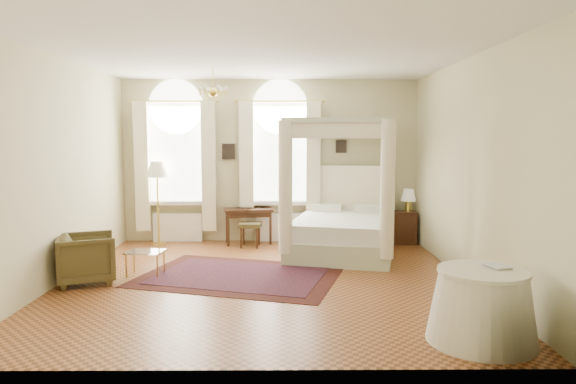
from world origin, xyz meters
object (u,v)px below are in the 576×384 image
(coffee_table, at_px, (145,253))
(floor_lamp, at_px, (157,174))
(stool, at_px, (250,227))
(side_table, at_px, (482,306))
(nightstand, at_px, (404,227))
(armchair, at_px, (87,258))
(writing_desk, at_px, (248,213))
(canopy_bed, at_px, (343,224))

(coffee_table, distance_m, floor_lamp, 2.61)
(stool, height_order, floor_lamp, floor_lamp)
(side_table, bearing_deg, floor_lamp, 132.58)
(stool, distance_m, coffee_table, 2.56)
(stool, bearing_deg, nightstand, 6.02)
(nightstand, distance_m, armchair, 6.01)
(stool, bearing_deg, writing_desk, 99.79)
(canopy_bed, xyz_separation_m, floor_lamp, (-3.58, 0.94, 0.86))
(canopy_bed, height_order, armchair, canopy_bed)
(nightstand, height_order, side_table, side_table)
(floor_lamp, distance_m, side_table, 6.85)
(stool, height_order, armchair, armchair)
(writing_desk, relative_size, armchair, 1.29)
(stool, distance_m, armchair, 3.34)
(canopy_bed, xyz_separation_m, stool, (-1.73, 0.67, -0.16))
(canopy_bed, relative_size, stool, 5.49)
(canopy_bed, bearing_deg, armchair, -155.44)
(nightstand, bearing_deg, floor_lamp, -179.35)
(nightstand, xyz_separation_m, stool, (-3.08, -0.32, 0.07))
(nightstand, relative_size, side_table, 0.58)
(stool, relative_size, armchair, 0.60)
(nightstand, relative_size, armchair, 0.81)
(writing_desk, distance_m, coffee_table, 2.82)
(canopy_bed, xyz_separation_m, nightstand, (1.35, 1.00, -0.23))
(stool, xyz_separation_m, armchair, (-2.23, -2.48, -0.03))
(writing_desk, bearing_deg, floor_lamp, -178.22)
(stool, bearing_deg, canopy_bed, -21.15)
(armchair, height_order, coffee_table, armchair)
(coffee_table, relative_size, floor_lamp, 0.36)
(writing_desk, xyz_separation_m, floor_lamp, (-1.80, -0.06, 0.81))
(stool, distance_m, side_table, 5.45)
(armchair, bearing_deg, coffee_table, -83.80)
(floor_lamp, bearing_deg, nightstand, 0.65)
(armchair, height_order, floor_lamp, floor_lamp)
(writing_desk, height_order, coffee_table, writing_desk)
(writing_desk, height_order, armchair, armchair)
(writing_desk, height_order, stool, writing_desk)
(writing_desk, xyz_separation_m, armchair, (-2.18, -2.81, -0.25))
(armchair, bearing_deg, stool, -63.79)
(canopy_bed, relative_size, nightstand, 4.01)
(writing_desk, height_order, floor_lamp, floor_lamp)
(nightstand, height_order, writing_desk, writing_desk)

